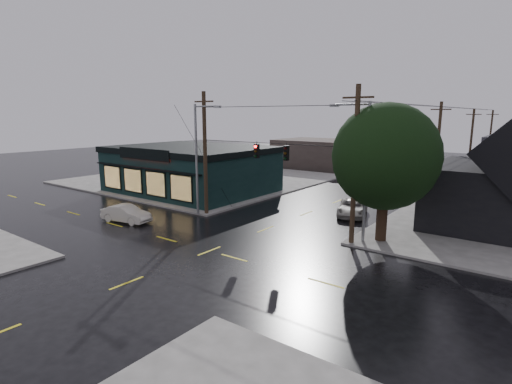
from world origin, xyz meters
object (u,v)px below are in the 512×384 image
Objects in this scene: sedan_cream at (126,214)px; suv_silver at (353,208)px; utility_pole_nw at (207,215)px; corner_tree at (386,157)px; utility_pole_ne at (351,244)px.

suv_silver is at bearing -57.07° from sedan_cream.
corner_tree is at bearing 6.48° from utility_pole_nw.
utility_pole_ne is 17.32m from sedan_cream.
utility_pole_nw is 1.00× the size of utility_pole_ne.
utility_pole_ne is (-1.35, -1.63, -5.67)m from corner_tree.
utility_pole_nw is (-14.35, -1.63, -5.67)m from corner_tree.
corner_tree is 8.67m from suv_silver.
utility_pole_ne is (13.00, 0.00, 0.00)m from utility_pole_nw.
corner_tree is at bearing -70.84° from suv_silver.
utility_pole_ne is 2.06× the size of suv_silver.
corner_tree is 19.77m from sedan_cream.
sedan_cream is 18.41m from suv_silver.
suv_silver is (-4.40, 5.55, -4.99)m from corner_tree.
utility_pole_ne is 7.83m from suv_silver.
utility_pole_nw reaches higher than sedan_cream.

